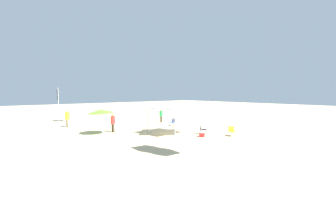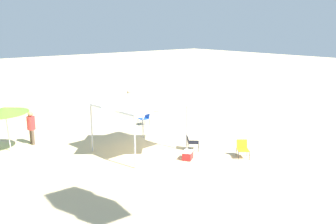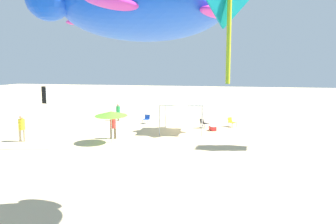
{
  "view_description": "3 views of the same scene",
  "coord_description": "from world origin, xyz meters",
  "px_view_note": "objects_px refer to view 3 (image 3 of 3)",
  "views": [
    {
      "loc": [
        -16.43,
        15.46,
        3.82
      ],
      "look_at": [
        -2.3,
        3.52,
        2.23
      ],
      "focal_mm": 25.1,
      "sensor_mm": 36.0,
      "label": 1
    },
    {
      "loc": [
        -15.56,
        11.91,
        6.13
      ],
      "look_at": [
        -2.1,
        0.76,
        2.12
      ],
      "focal_mm": 40.43,
      "sensor_mm": 36.0,
      "label": 2
    },
    {
      "loc": [
        -5.63,
        28.44,
        5.42
      ],
      "look_at": [
        0.04,
        3.09,
        1.83
      ],
      "focal_mm": 36.09,
      "sensor_mm": 36.0,
      "label": 3
    }
  ],
  "objects_px": {
    "folding_chair_right_of_tent": "(147,118)",
    "person_near_umbrella": "(22,126)",
    "canopy_tent": "(182,100)",
    "folding_chair_left_of_tent": "(203,123)",
    "cooler_box": "(213,128)",
    "person_watching_sky": "(113,125)",
    "person_beachcomber": "(118,111)",
    "kite_turtle_blue": "(143,9)",
    "beach_umbrella": "(111,114)",
    "folding_chair_near_cooler": "(231,122)",
    "banner_flag": "(46,111)"
  },
  "relations": [
    {
      "from": "folding_chair_right_of_tent",
      "to": "cooler_box",
      "type": "distance_m",
      "value": 6.78
    },
    {
      "from": "person_near_umbrella",
      "to": "canopy_tent",
      "type": "bearing_deg",
      "value": 20.91
    },
    {
      "from": "cooler_box",
      "to": "person_beachcomber",
      "type": "distance_m",
      "value": 10.13
    },
    {
      "from": "folding_chair_right_of_tent",
      "to": "folding_chair_near_cooler",
      "type": "relative_size",
      "value": 1.0
    },
    {
      "from": "banner_flag",
      "to": "kite_turtle_blue",
      "type": "distance_m",
      "value": 13.64
    },
    {
      "from": "canopy_tent",
      "to": "folding_chair_left_of_tent",
      "type": "bearing_deg",
      "value": -125.61
    },
    {
      "from": "beach_umbrella",
      "to": "person_near_umbrella",
      "type": "xyz_separation_m",
      "value": [
        6.46,
        0.92,
        -0.98
      ]
    },
    {
      "from": "cooler_box",
      "to": "person_beachcomber",
      "type": "height_order",
      "value": "person_beachcomber"
    },
    {
      "from": "cooler_box",
      "to": "banner_flag",
      "type": "distance_m",
      "value": 13.4
    },
    {
      "from": "beach_umbrella",
      "to": "kite_turtle_blue",
      "type": "xyz_separation_m",
      "value": [
        -5.86,
        11.58,
        5.05
      ]
    },
    {
      "from": "canopy_tent",
      "to": "folding_chair_left_of_tent",
      "type": "distance_m",
      "value": 3.39
    },
    {
      "from": "beach_umbrella",
      "to": "folding_chair_right_of_tent",
      "type": "xyz_separation_m",
      "value": [
        -0.14,
        -8.35,
        -1.62
      ]
    },
    {
      "from": "banner_flag",
      "to": "kite_turtle_blue",
      "type": "xyz_separation_m",
      "value": [
        -9.2,
        8.95,
        4.62
      ]
    },
    {
      "from": "folding_chair_right_of_tent",
      "to": "kite_turtle_blue",
      "type": "distance_m",
      "value": 21.78
    },
    {
      "from": "folding_chair_left_of_tent",
      "to": "cooler_box",
      "type": "distance_m",
      "value": 1.42
    },
    {
      "from": "canopy_tent",
      "to": "banner_flag",
      "type": "relative_size",
      "value": 0.89
    },
    {
      "from": "folding_chair_left_of_tent",
      "to": "folding_chair_right_of_tent",
      "type": "bearing_deg",
      "value": 31.53
    },
    {
      "from": "banner_flag",
      "to": "person_near_umbrella",
      "type": "relative_size",
      "value": 2.21
    },
    {
      "from": "folding_chair_left_of_tent",
      "to": "person_beachcomber",
      "type": "xyz_separation_m",
      "value": [
        8.69,
        -2.1,
        0.51
      ]
    },
    {
      "from": "folding_chair_near_cooler",
      "to": "person_watching_sky",
      "type": "relative_size",
      "value": 0.46
    },
    {
      "from": "folding_chair_left_of_tent",
      "to": "folding_chair_near_cooler",
      "type": "height_order",
      "value": "same"
    },
    {
      "from": "person_watching_sky",
      "to": "banner_flag",
      "type": "bearing_deg",
      "value": 58.07
    },
    {
      "from": "folding_chair_near_cooler",
      "to": "banner_flag",
      "type": "relative_size",
      "value": 0.19
    },
    {
      "from": "person_watching_sky",
      "to": "kite_turtle_blue",
      "type": "height_order",
      "value": "kite_turtle_blue"
    },
    {
      "from": "cooler_box",
      "to": "folding_chair_left_of_tent",
      "type": "bearing_deg",
      "value": -49.44
    },
    {
      "from": "folding_chair_near_cooler",
      "to": "cooler_box",
      "type": "distance_m",
      "value": 2.64
    },
    {
      "from": "folding_chair_right_of_tent",
      "to": "folding_chair_near_cooler",
      "type": "height_order",
      "value": "same"
    },
    {
      "from": "banner_flag",
      "to": "folding_chair_near_cooler",
      "type": "bearing_deg",
      "value": -136.03
    },
    {
      "from": "cooler_box",
      "to": "kite_turtle_blue",
      "type": "relative_size",
      "value": 0.11
    },
    {
      "from": "cooler_box",
      "to": "person_watching_sky",
      "type": "xyz_separation_m",
      "value": [
        6.97,
        4.75,
        0.83
      ]
    },
    {
      "from": "cooler_box",
      "to": "person_watching_sky",
      "type": "height_order",
      "value": "person_watching_sky"
    },
    {
      "from": "cooler_box",
      "to": "banner_flag",
      "type": "height_order",
      "value": "banner_flag"
    },
    {
      "from": "person_near_umbrella",
      "to": "banner_flag",
      "type": "bearing_deg",
      "value": -37.22
    },
    {
      "from": "beach_umbrella",
      "to": "person_beachcomber",
      "type": "height_order",
      "value": "beach_umbrella"
    },
    {
      "from": "person_beachcomber",
      "to": "kite_turtle_blue",
      "type": "height_order",
      "value": "kite_turtle_blue"
    },
    {
      "from": "folding_chair_right_of_tent",
      "to": "banner_flag",
      "type": "distance_m",
      "value": 11.69
    },
    {
      "from": "canopy_tent",
      "to": "person_watching_sky",
      "type": "relative_size",
      "value": 2.12
    },
    {
      "from": "person_near_umbrella",
      "to": "person_watching_sky",
      "type": "relative_size",
      "value": 1.08
    },
    {
      "from": "person_beachcomber",
      "to": "kite_turtle_blue",
      "type": "distance_m",
      "value": 23.5
    },
    {
      "from": "canopy_tent",
      "to": "kite_turtle_blue",
      "type": "bearing_deg",
      "value": 95.91
    },
    {
      "from": "beach_umbrella",
      "to": "folding_chair_left_of_tent",
      "type": "height_order",
      "value": "beach_umbrella"
    },
    {
      "from": "folding_chair_right_of_tent",
      "to": "person_near_umbrella",
      "type": "xyz_separation_m",
      "value": [
        6.6,
        9.27,
        0.64
      ]
    },
    {
      "from": "banner_flag",
      "to": "person_near_umbrella",
      "type": "bearing_deg",
      "value": -28.59
    },
    {
      "from": "folding_chair_right_of_tent",
      "to": "cooler_box",
      "type": "bearing_deg",
      "value": -13.26
    },
    {
      "from": "canopy_tent",
      "to": "folding_chair_left_of_tent",
      "type": "relative_size",
      "value": 4.57
    },
    {
      "from": "beach_umbrella",
      "to": "banner_flag",
      "type": "height_order",
      "value": "banner_flag"
    },
    {
      "from": "folding_chair_right_of_tent",
      "to": "banner_flag",
      "type": "bearing_deg",
      "value": -101.66
    },
    {
      "from": "banner_flag",
      "to": "kite_turtle_blue",
      "type": "bearing_deg",
      "value": 135.78
    },
    {
      "from": "folding_chair_right_of_tent",
      "to": "person_near_umbrella",
      "type": "distance_m",
      "value": 11.4
    },
    {
      "from": "folding_chair_right_of_tent",
      "to": "kite_turtle_blue",
      "type": "relative_size",
      "value": 0.12
    }
  ]
}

